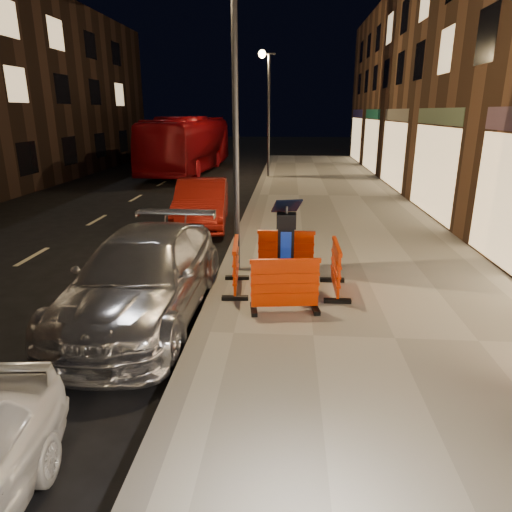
# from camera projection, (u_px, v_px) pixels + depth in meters

# --- Properties ---
(ground_plane) EXTENTS (120.00, 120.00, 0.00)m
(ground_plane) POSITION_uv_depth(u_px,v_px,m) (201.00, 340.00, 7.20)
(ground_plane) COLOR black
(ground_plane) RESTS_ON ground
(sidewalk) EXTENTS (6.00, 60.00, 0.15)m
(sidewalk) POSITION_uv_depth(u_px,v_px,m) (394.00, 342.00, 6.98)
(sidewalk) COLOR gray
(sidewalk) RESTS_ON ground
(kerb) EXTENTS (0.30, 60.00, 0.15)m
(kerb) POSITION_uv_depth(u_px,v_px,m) (201.00, 336.00, 7.18)
(kerb) COLOR slate
(kerb) RESTS_ON ground
(parking_kiosk) EXTENTS (0.55, 0.55, 1.69)m
(parking_kiosk) POSITION_uv_depth(u_px,v_px,m) (286.00, 248.00, 8.56)
(parking_kiosk) COLOR black
(parking_kiosk) RESTS_ON sidewalk
(barrier_front) EXTENTS (1.26, 0.65, 0.94)m
(barrier_front) POSITION_uv_depth(u_px,v_px,m) (285.00, 285.00, 7.77)
(barrier_front) COLOR red
(barrier_front) RESTS_ON sidewalk
(barrier_back) EXTENTS (1.22, 0.52, 0.94)m
(barrier_back) POSITION_uv_depth(u_px,v_px,m) (286.00, 252.00, 9.58)
(barrier_back) COLOR red
(barrier_back) RESTS_ON sidewalk
(barrier_kerbside) EXTENTS (0.59, 1.24, 0.94)m
(barrier_kerbside) POSITION_uv_depth(u_px,v_px,m) (236.00, 266.00, 8.74)
(barrier_kerbside) COLOR red
(barrier_kerbside) RESTS_ON sidewalk
(barrier_bldgside) EXTENTS (0.50, 1.21, 0.94)m
(barrier_bldgside) POSITION_uv_depth(u_px,v_px,m) (336.00, 268.00, 8.61)
(barrier_bldgside) COLOR red
(barrier_bldgside) RESTS_ON sidewalk
(car_silver) EXTENTS (2.13, 5.06, 1.46)m
(car_silver) POSITION_uv_depth(u_px,v_px,m) (146.00, 315.00, 8.09)
(car_silver) COLOR silver
(car_silver) RESTS_ON ground
(car_red) EXTENTS (1.94, 4.45, 1.42)m
(car_red) POSITION_uv_depth(u_px,v_px,m) (203.00, 225.00, 14.47)
(car_red) COLOR maroon
(car_red) RESTS_ON ground
(bus_doubledecker) EXTENTS (3.27, 11.50, 3.17)m
(bus_doubledecker) POSITION_uv_depth(u_px,v_px,m) (190.00, 171.00, 27.44)
(bus_doubledecker) COLOR maroon
(bus_doubledecker) RESTS_ON ground
(street_lamp_mid) EXTENTS (0.12, 0.12, 6.00)m
(street_lamp_mid) POSITION_uv_depth(u_px,v_px,m) (236.00, 127.00, 9.08)
(street_lamp_mid) COLOR #3F3F44
(street_lamp_mid) RESTS_ON sidewalk
(street_lamp_far) EXTENTS (0.12, 0.12, 6.00)m
(street_lamp_far) POSITION_uv_depth(u_px,v_px,m) (269.00, 117.00, 23.34)
(street_lamp_far) COLOR #3F3F44
(street_lamp_far) RESTS_ON sidewalk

